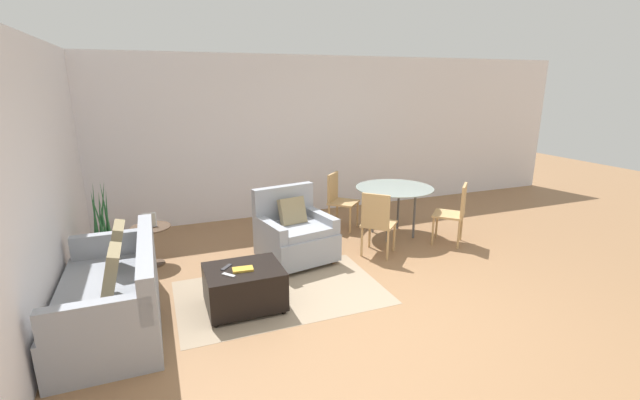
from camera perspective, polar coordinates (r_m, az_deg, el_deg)
name	(u,v)px	position (r m, az deg, el deg)	size (l,w,h in m)	color
ground_plane	(390,317)	(4.56, 9.38, -15.11)	(20.00, 20.00, 0.00)	#936B47
wall_back	(280,138)	(7.52, -5.31, 8.30)	(12.00, 0.06, 2.75)	white
wall_left	(42,180)	(5.03, -33.06, 2.30)	(0.06, 12.00, 2.75)	white
area_rug	(281,292)	(4.98, -5.19, -12.15)	(2.29, 1.45, 0.01)	gray
couch	(114,297)	(4.67, -25.72, -11.58)	(0.89, 1.79, 0.91)	#999EA8
armchair	(295,234)	(5.67, -3.40, -4.59)	(1.01, 0.97, 0.96)	#999EA8
ottoman	(244,286)	(4.63, -10.06, -11.26)	(0.79, 0.63, 0.45)	black
book_stack	(243,269)	(4.49, -10.25, -9.07)	(0.22, 0.14, 0.02)	gold
tv_remote_primary	(226,267)	(4.59, -12.38, -8.74)	(0.14, 0.15, 0.01)	#333338
tv_remote_secondary	(229,275)	(4.41, -12.08, -9.74)	(0.13, 0.14, 0.01)	#B7B7BC
potted_plant	(107,249)	(6.06, -26.58, -5.86)	(0.39, 0.39, 1.16)	brown
side_table	(151,238)	(5.93, -21.56, -4.69)	(0.50, 0.50, 0.52)	#4C3828
picture_frame	(149,220)	(5.86, -21.79, -2.49)	(0.17, 0.07, 0.18)	silver
dining_table	(394,192)	(6.59, 9.88, 1.01)	(1.17, 1.17, 0.77)	#8C9E99
dining_chair_near_left	(377,220)	(5.79, 7.64, -2.65)	(0.59, 0.59, 0.90)	tan
dining_chair_near_right	(455,210)	(6.49, 17.59, -1.26)	(0.59, 0.59, 0.90)	tan
dining_chair_far_left	(339,197)	(6.89, 2.49, 0.41)	(0.59, 0.59, 0.90)	tan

